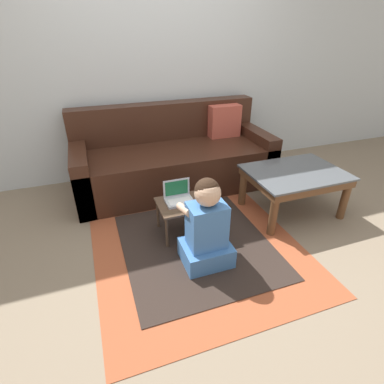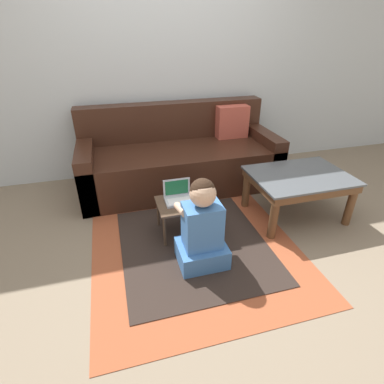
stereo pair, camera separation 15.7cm
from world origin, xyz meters
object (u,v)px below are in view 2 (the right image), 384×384
at_px(laptop_desk, 187,206).
at_px(coffee_table, 299,181).
at_px(couch, 180,159).
at_px(computer_mouse, 202,197).
at_px(person_seated, 202,228).
at_px(laptop, 178,197).

bearing_deg(laptop_desk, coffee_table, -0.56).
bearing_deg(laptop_desk, couch, 80.37).
xyz_separation_m(computer_mouse, person_seated, (-0.13, -0.41, -0.01)).
bearing_deg(laptop, computer_mouse, -8.01).
height_order(couch, laptop, couch).
distance_m(couch, coffee_table, 1.29).
xyz_separation_m(coffee_table, computer_mouse, (-0.91, 0.02, -0.04)).
height_order(computer_mouse, person_seated, person_seated).
relative_size(laptop_desk, computer_mouse, 5.24).
bearing_deg(computer_mouse, couch, 88.34).
bearing_deg(person_seated, laptop, 98.83).
bearing_deg(laptop_desk, person_seated, -89.77).
bearing_deg(laptop_desk, laptop, 150.04).
height_order(coffee_table, laptop_desk, coffee_table).
bearing_deg(person_seated, couch, 83.31).
distance_m(coffee_table, computer_mouse, 0.91).
xyz_separation_m(laptop_desk, person_seated, (0.00, -0.40, 0.05)).
xyz_separation_m(couch, coffee_table, (0.88, -0.94, 0.06)).
relative_size(couch, computer_mouse, 21.68).
distance_m(coffee_table, laptop, 1.11).
height_order(couch, computer_mouse, couch).
distance_m(laptop, computer_mouse, 0.20).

